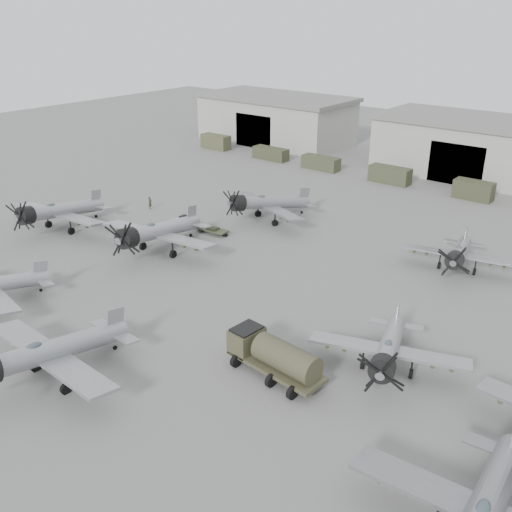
# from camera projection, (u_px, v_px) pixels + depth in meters

# --- Properties ---
(ground) EXTENTS (220.00, 220.00, 0.00)m
(ground) POSITION_uv_depth(u_px,v_px,m) (185.00, 341.00, 44.74)
(ground) COLOR #5C5C5A
(ground) RESTS_ON ground
(hangar_left) EXTENTS (29.00, 14.80, 8.70)m
(hangar_left) POSITION_uv_depth(u_px,v_px,m) (276.00, 118.00, 108.95)
(hangar_left) COLOR #ADADA2
(hangar_left) RESTS_ON ground
(hangar_center) EXTENTS (29.00, 14.80, 8.70)m
(hangar_center) POSITION_uv_depth(u_px,v_px,m) (474.00, 147.00, 87.11)
(hangar_center) COLOR #ADADA2
(hangar_center) RESTS_ON ground
(support_truck_0) EXTENTS (5.67, 2.20, 2.56)m
(support_truck_0) POSITION_uv_depth(u_px,v_px,m) (216.00, 142.00, 104.39)
(support_truck_0) COLOR #47482F
(support_truck_0) RESTS_ON ground
(support_truck_1) EXTENTS (6.37, 2.20, 2.04)m
(support_truck_1) POSITION_uv_depth(u_px,v_px,m) (271.00, 154.00, 97.19)
(support_truck_1) COLOR #383B27
(support_truck_1) RESTS_ON ground
(support_truck_2) EXTENTS (6.29, 2.20, 2.08)m
(support_truck_2) POSITION_uv_depth(u_px,v_px,m) (321.00, 163.00, 91.36)
(support_truck_2) COLOR #3B402A
(support_truck_2) RESTS_ON ground
(support_truck_3) EXTENTS (6.15, 2.20, 2.42)m
(support_truck_3) POSITION_uv_depth(u_px,v_px,m) (390.00, 175.00, 84.31)
(support_truck_3) COLOR #393E28
(support_truck_3) RESTS_ON ground
(support_truck_4) EXTENTS (5.19, 2.20, 2.52)m
(support_truck_4) POSITION_uv_depth(u_px,v_px,m) (473.00, 190.00, 77.16)
(support_truck_4) COLOR #373925
(support_truck_4) RESTS_ON ground
(aircraft_near_1) EXTENTS (13.10, 11.79, 5.25)m
(aircraft_near_1) POSITION_uv_depth(u_px,v_px,m) (44.00, 354.00, 38.92)
(aircraft_near_1) COLOR #9B9EA3
(aircraft_near_1) RESTS_ON ground
(aircraft_mid_0) EXTENTS (13.40, 12.06, 5.33)m
(aircraft_mid_0) POSITION_uv_depth(u_px,v_px,m) (56.00, 211.00, 65.64)
(aircraft_mid_0) COLOR #9C9FA5
(aircraft_mid_0) RESTS_ON ground
(aircraft_mid_1) EXTENTS (13.89, 12.50, 5.52)m
(aircraft_mid_1) POSITION_uv_depth(u_px,v_px,m) (155.00, 232.00, 59.49)
(aircraft_mid_1) COLOR #A1A3AA
(aircraft_mid_1) RESTS_ON ground
(aircraft_mid_2) EXTENTS (11.32, 10.20, 4.55)m
(aircraft_mid_2) POSITION_uv_depth(u_px,v_px,m) (388.00, 349.00, 40.01)
(aircraft_mid_2) COLOR #9B9FA4
(aircraft_mid_2) RESTS_ON ground
(aircraft_far_0) EXTENTS (12.73, 11.48, 5.13)m
(aircraft_far_0) POSITION_uv_depth(u_px,v_px,m) (265.00, 203.00, 68.74)
(aircraft_far_0) COLOR gray
(aircraft_far_0) RESTS_ON ground
(aircraft_far_1) EXTENTS (11.20, 10.08, 4.45)m
(aircraft_far_1) POSITION_uv_depth(u_px,v_px,m) (459.00, 253.00, 55.62)
(aircraft_far_1) COLOR gray
(aircraft_far_1) RESTS_ON ground
(fuel_tanker) EXTENTS (7.69, 3.09, 2.90)m
(fuel_tanker) POSITION_uv_depth(u_px,v_px,m) (275.00, 355.00, 40.10)
(fuel_tanker) COLOR #413E2A
(fuel_tanker) RESTS_ON ground
(tug_trailer) EXTENTS (6.69, 1.78, 1.33)m
(tug_trailer) POSITION_uv_depth(u_px,v_px,m) (197.00, 225.00, 66.99)
(tug_trailer) COLOR #383F29
(tug_trailer) RESTS_ON ground
(ground_crew) EXTENTS (0.55, 0.69, 1.67)m
(ground_crew) POSITION_uv_depth(u_px,v_px,m) (150.00, 203.00, 73.55)
(ground_crew) COLOR #3D422B
(ground_crew) RESTS_ON ground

